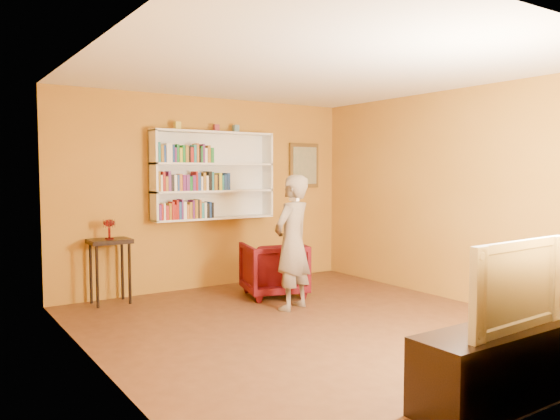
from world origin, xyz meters
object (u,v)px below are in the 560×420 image
object	(u,v)px
person	(292,242)
television	(505,283)
ruby_lustre	(109,225)
armchair	(274,269)
console_table	(110,250)
tv_cabinet	(502,364)
bookshelf	(212,176)

from	to	relation	value
person	television	world-z (taller)	person
ruby_lustre	television	size ratio (longest dim) A/B	0.22
ruby_lustre	armchair	bearing A→B (deg)	-21.84
console_table	television	xyz separation A→B (m)	(1.47, -4.50, 0.19)
ruby_lustre	armchair	size ratio (longest dim) A/B	0.31
ruby_lustre	armchair	world-z (taller)	ruby_lustre
person	television	distance (m)	3.03
armchair	person	xyz separation A→B (m)	(-0.19, -0.71, 0.45)
person	television	xyz separation A→B (m)	(-0.27, -3.02, 0.05)
tv_cabinet	armchair	bearing A→B (deg)	82.83
ruby_lustre	television	xyz separation A→B (m)	(1.47, -4.50, -0.13)
console_table	tv_cabinet	xyz separation A→B (m)	(1.47, -4.50, -0.40)
person	bookshelf	bearing A→B (deg)	-103.46
person	television	size ratio (longest dim) A/B	1.47
ruby_lustre	tv_cabinet	size ratio (longest dim) A/B	0.16
armchair	person	bearing A→B (deg)	90.37
armchair	tv_cabinet	distance (m)	3.75
tv_cabinet	television	bearing A→B (deg)	0.00
armchair	person	size ratio (longest dim) A/B	0.49
ruby_lustre	person	world-z (taller)	person
console_table	ruby_lustre	world-z (taller)	ruby_lustre
ruby_lustre	tv_cabinet	world-z (taller)	ruby_lustre
tv_cabinet	bookshelf	bearing A→B (deg)	89.55
bookshelf	ruby_lustre	xyz separation A→B (m)	(-1.51, -0.16, -0.60)
bookshelf	television	world-z (taller)	bookshelf
bookshelf	tv_cabinet	world-z (taller)	bookshelf
ruby_lustre	television	world-z (taller)	television
armchair	television	world-z (taller)	television
console_table	person	world-z (taller)	person
person	tv_cabinet	distance (m)	3.07
console_table	tv_cabinet	size ratio (longest dim) A/B	0.54
bookshelf	armchair	bearing A→B (deg)	-65.26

